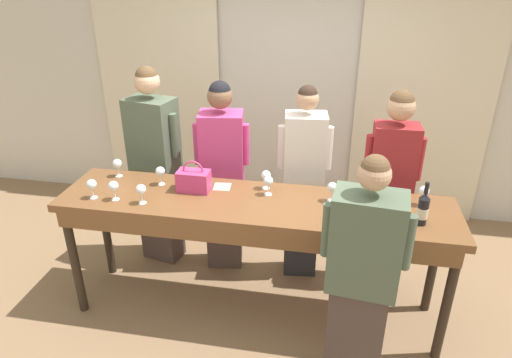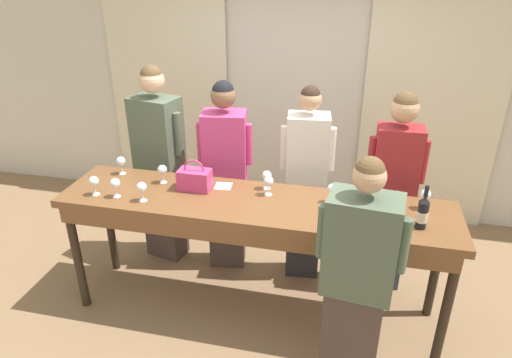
# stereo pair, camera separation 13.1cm
# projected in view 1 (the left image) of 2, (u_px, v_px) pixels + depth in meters

# --- Properties ---
(ground_plane) EXTENTS (18.00, 18.00, 0.00)m
(ground_plane) POSITION_uv_depth(u_px,v_px,m) (255.00, 308.00, 3.83)
(ground_plane) COLOR #846647
(wall_back) EXTENTS (12.00, 0.06, 2.80)m
(wall_back) POSITION_uv_depth(u_px,v_px,m) (287.00, 87.00, 4.92)
(wall_back) COLOR beige
(wall_back) RESTS_ON ground_plane
(curtain_panel_left) EXTENTS (1.38, 0.03, 2.69)m
(curtain_panel_left) POSITION_uv_depth(u_px,v_px,m) (160.00, 88.00, 5.12)
(curtain_panel_left) COLOR beige
(curtain_panel_left) RESTS_ON ground_plane
(curtain_panel_right) EXTENTS (1.38, 0.03, 2.69)m
(curtain_panel_right) POSITION_uv_depth(u_px,v_px,m) (424.00, 100.00, 4.66)
(curtain_panel_right) COLOR beige
(curtain_panel_right) RESTS_ON ground_plane
(tasting_bar) EXTENTS (2.96, 0.67, 1.03)m
(tasting_bar) POSITION_uv_depth(u_px,v_px,m) (254.00, 214.00, 3.41)
(tasting_bar) COLOR brown
(tasting_bar) RESTS_ON ground_plane
(wine_bottle) EXTENTS (0.07, 0.07, 0.31)m
(wine_bottle) POSITION_uv_depth(u_px,v_px,m) (423.00, 209.00, 3.04)
(wine_bottle) COLOR black
(wine_bottle) RESTS_ON tasting_bar
(handbag) EXTENTS (0.25, 0.14, 0.25)m
(handbag) POSITION_uv_depth(u_px,v_px,m) (194.00, 180.00, 3.50)
(handbag) COLOR #C63870
(handbag) RESTS_ON tasting_bar
(wine_glass_front_left) EXTENTS (0.08, 0.08, 0.15)m
(wine_glass_front_left) POSITION_uv_depth(u_px,v_px,m) (141.00, 190.00, 3.30)
(wine_glass_front_left) COLOR white
(wine_glass_front_left) RESTS_ON tasting_bar
(wine_glass_front_mid) EXTENTS (0.08, 0.08, 0.15)m
(wine_glass_front_mid) POSITION_uv_depth(u_px,v_px,m) (92.00, 185.00, 3.38)
(wine_glass_front_mid) COLOR white
(wine_glass_front_mid) RESTS_ON tasting_bar
(wine_glass_front_right) EXTENTS (0.08, 0.08, 0.15)m
(wine_glass_front_right) POSITION_uv_depth(u_px,v_px,m) (114.00, 186.00, 3.35)
(wine_glass_front_right) COLOR white
(wine_glass_front_right) RESTS_ON tasting_bar
(wine_glass_center_left) EXTENTS (0.08, 0.08, 0.15)m
(wine_glass_center_left) POSITION_uv_depth(u_px,v_px,m) (117.00, 164.00, 3.72)
(wine_glass_center_left) COLOR white
(wine_glass_center_left) RESTS_ON tasting_bar
(wine_glass_center_mid) EXTENTS (0.08, 0.08, 0.15)m
(wine_glass_center_mid) POSITION_uv_depth(u_px,v_px,m) (424.00, 192.00, 3.28)
(wine_glass_center_mid) COLOR white
(wine_glass_center_mid) RESTS_ON tasting_bar
(wine_glass_center_right) EXTENTS (0.08, 0.08, 0.15)m
(wine_glass_center_right) POSITION_uv_depth(u_px,v_px,m) (160.00, 172.00, 3.58)
(wine_glass_center_right) COLOR white
(wine_glass_center_right) RESTS_ON tasting_bar
(wine_glass_back_left) EXTENTS (0.08, 0.08, 0.15)m
(wine_glass_back_left) POSITION_uv_depth(u_px,v_px,m) (396.00, 194.00, 3.25)
(wine_glass_back_left) COLOR white
(wine_glass_back_left) RESTS_ON tasting_bar
(wine_glass_back_mid) EXTENTS (0.08, 0.08, 0.15)m
(wine_glass_back_mid) POSITION_uv_depth(u_px,v_px,m) (266.00, 176.00, 3.52)
(wine_glass_back_mid) COLOR white
(wine_glass_back_mid) RESTS_ON tasting_bar
(wine_glass_back_right) EXTENTS (0.08, 0.08, 0.15)m
(wine_glass_back_right) POSITION_uv_depth(u_px,v_px,m) (268.00, 181.00, 3.43)
(wine_glass_back_right) COLOR white
(wine_glass_back_right) RESTS_ON tasting_bar
(wine_glass_near_host) EXTENTS (0.08, 0.08, 0.15)m
(wine_glass_near_host) POSITION_uv_depth(u_px,v_px,m) (332.00, 188.00, 3.34)
(wine_glass_near_host) COLOR white
(wine_glass_near_host) RESTS_ON tasting_bar
(napkin) EXTENTS (0.14, 0.14, 0.00)m
(napkin) POSITION_uv_depth(u_px,v_px,m) (222.00, 187.00, 3.59)
(napkin) COLOR white
(napkin) RESTS_ON tasting_bar
(guest_olive_jacket) EXTENTS (0.52, 0.36, 1.86)m
(guest_olive_jacket) POSITION_uv_depth(u_px,v_px,m) (156.00, 167.00, 4.12)
(guest_olive_jacket) COLOR #473833
(guest_olive_jacket) RESTS_ON ground_plane
(guest_pink_top) EXTENTS (0.49, 0.33, 1.77)m
(guest_pink_top) POSITION_uv_depth(u_px,v_px,m) (223.00, 177.00, 4.04)
(guest_pink_top) COLOR #473833
(guest_pink_top) RESTS_ON ground_plane
(guest_cream_sweater) EXTENTS (0.46, 0.29, 1.76)m
(guest_cream_sweater) POSITION_uv_depth(u_px,v_px,m) (303.00, 184.00, 3.92)
(guest_cream_sweater) COLOR #28282D
(guest_cream_sweater) RESTS_ON ground_plane
(guest_striped_shirt) EXTENTS (0.47, 0.25, 1.76)m
(guest_striped_shirt) POSITION_uv_depth(u_px,v_px,m) (390.00, 188.00, 3.80)
(guest_striped_shirt) COLOR #383D51
(guest_striped_shirt) RESTS_ON ground_plane
(host_pouring) EXTENTS (0.54, 0.32, 1.70)m
(host_pouring) POSITION_uv_depth(u_px,v_px,m) (361.00, 281.00, 2.82)
(host_pouring) COLOR #473833
(host_pouring) RESTS_ON ground_plane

